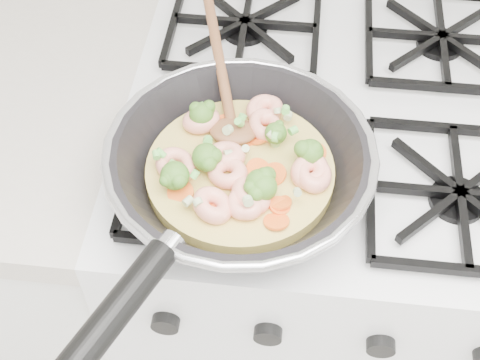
# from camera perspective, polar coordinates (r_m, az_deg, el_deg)

# --- Properties ---
(stove) EXTENTS (0.60, 0.60, 0.92)m
(stove) POSITION_cam_1_polar(r_m,az_deg,el_deg) (1.30, 6.24, -7.64)
(stove) COLOR white
(stove) RESTS_ON ground
(skillet) EXTENTS (0.33, 0.58, 0.10)m
(skillet) POSITION_cam_1_polar(r_m,az_deg,el_deg) (0.79, -0.15, 1.19)
(skillet) COLOR black
(skillet) RESTS_ON stove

